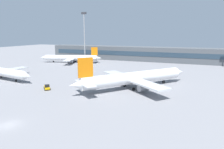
# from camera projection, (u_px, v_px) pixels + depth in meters

# --- Properties ---
(ground_plane) EXTENTS (400.00, 400.00, 0.00)m
(ground_plane) POSITION_uv_depth(u_px,v_px,m) (98.00, 81.00, 76.34)
(ground_plane) COLOR gray
(terminal_building) EXTENTS (126.53, 12.13, 9.00)m
(terminal_building) POSITION_uv_depth(u_px,v_px,m) (140.00, 54.00, 133.91)
(terminal_building) COLOR #4C5156
(terminal_building) RESTS_ON ground_plane
(airplane_mid) EXTENTS (31.12, 36.26, 10.92)m
(airplane_mid) POSITION_uv_depth(u_px,v_px,m) (135.00, 78.00, 66.60)
(airplane_mid) COLOR white
(airplane_mid) RESTS_ON ground_plane
(airplane_far) EXTENTS (37.12, 26.45, 9.41)m
(airplane_far) POSITION_uv_depth(u_px,v_px,m) (71.00, 58.00, 124.68)
(airplane_far) COLOR silver
(airplane_far) RESTS_ON ground_plane
(baggage_tug_yellow) EXTENTS (3.58, 3.64, 1.75)m
(baggage_tug_yellow) POSITION_uv_depth(u_px,v_px,m) (47.00, 87.00, 64.90)
(baggage_tug_yellow) COLOR #F2B20C
(baggage_tug_yellow) RESTS_ON ground_plane
(floodlight_tower_east) EXTENTS (3.20, 0.80, 30.06)m
(floodlight_tower_east) POSITION_uv_depth(u_px,v_px,m) (84.00, 34.00, 124.82)
(floodlight_tower_east) COLOR gray
(floodlight_tower_east) RESTS_ON ground_plane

